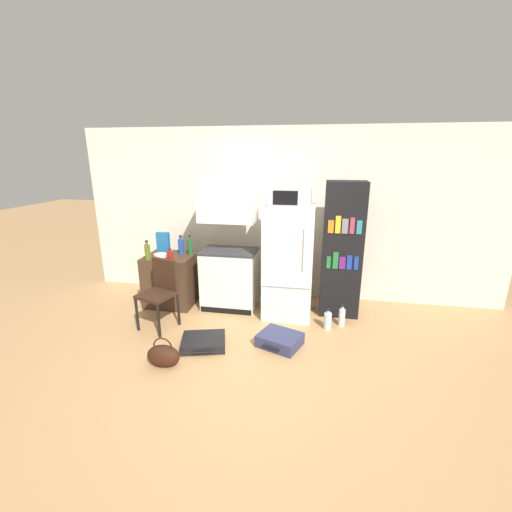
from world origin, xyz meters
The scene contains 19 objects.
ground_plane centered at (0.00, 0.00, 0.00)m, with size 24.00×24.00×0.00m, color tan.
wall_back centered at (0.20, 2.00, 1.28)m, with size 6.40×0.10×2.56m.
side_table centered at (-1.43, 1.30, 0.38)m, with size 0.69×0.61×0.75m.
kitchen_hutch centered at (-0.54, 1.35, 0.85)m, with size 0.78×0.52×1.86m.
refrigerator centered at (0.31, 1.27, 0.76)m, with size 0.65×0.68×1.52m.
microwave centered at (0.31, 1.27, 1.65)m, with size 0.53×0.40×0.25m.
bookshelf centered at (1.02, 1.42, 0.92)m, with size 0.52×0.38×1.84m.
bottle_blue_soda centered at (-1.30, 1.44, 0.87)m, with size 0.08×0.08×0.27m.
bottle_green_tall centered at (-1.14, 1.40, 0.87)m, with size 0.06×0.06×0.29m.
bottle_ketchup_red centered at (-1.31, 1.07, 0.82)m, with size 0.07×0.07×0.17m.
bottle_olive_oil centered at (-1.64, 1.05, 0.87)m, with size 0.07×0.07×0.28m.
bowl centered at (-1.52, 1.19, 0.78)m, with size 0.18×0.18×0.05m.
cereal_box centered at (-1.60, 1.47, 0.90)m, with size 0.19×0.07×0.30m.
chair centered at (-1.26, 0.62, 0.53)m, with size 0.50×0.50×0.88m.
suitcase_large_flat centered at (-0.57, 0.21, 0.05)m, with size 0.59×0.52×0.11m.
suitcase_small_flat centered at (0.31, 0.40, 0.07)m, with size 0.58×0.53×0.14m.
handbag centered at (-0.86, -0.24, 0.12)m, with size 0.36×0.20×0.33m.
water_bottle_front centered at (1.05, 1.03, 0.12)m, with size 0.08×0.08×0.29m.
water_bottle_middle centered at (0.87, 0.91, 0.12)m, with size 0.10×0.10×0.28m.
Camera 1 is at (0.68, -3.17, 2.17)m, focal length 24.00 mm.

